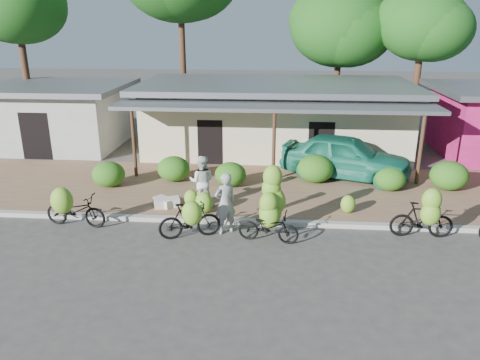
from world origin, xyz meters
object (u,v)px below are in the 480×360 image
object	(u,v)px
tree_near_right	(419,23)
bike_right	(424,217)
bike_far_left	(73,209)
bike_center	(270,212)
sack_near	(167,202)
bike_left	(190,219)
tree_center_right	(337,24)
teal_van	(345,156)
vendor	(225,203)
tree_back_left	(13,1)
bystander	(202,181)
sack_far	(164,202)

from	to	relation	value
tree_near_right	bike_right	size ratio (longest dim) A/B	4.18
bike_far_left	bike_center	xyz separation A→B (m)	(6.12, -0.24, 0.21)
sack_near	bike_left	bearing A→B (deg)	-60.70
tree_center_right	bike_right	xyz separation A→B (m)	(1.17, -15.28, -5.22)
tree_center_right	teal_van	size ratio (longest dim) A/B	1.59
bike_right	teal_van	xyz separation A→B (m)	(-1.60, 5.36, 0.27)
bike_center	vendor	distance (m)	1.39
tree_center_right	tree_near_right	size ratio (longest dim) A/B	1.04
tree_back_left	bike_far_left	xyz separation A→B (m)	(7.54, -11.81, -6.46)
tree_center_right	sack_near	xyz separation A→B (m)	(-6.89, -13.67, -5.67)
bystander	teal_van	distance (m)	6.35
tree_back_left	tree_near_right	world-z (taller)	tree_back_left
bike_center	bike_far_left	bearing A→B (deg)	96.98
bystander	teal_van	size ratio (longest dim) A/B	0.35
tree_near_right	bike_left	size ratio (longest dim) A/B	4.04
bike_right	bystander	distance (m)	7.09
bike_right	teal_van	distance (m)	5.60
bike_center	bystander	distance (m)	3.12
sack_near	tree_back_left	bearing A→B (deg)	134.81
bike_far_left	teal_van	size ratio (longest dim) A/B	0.40
tree_near_right	teal_van	world-z (taller)	tree_near_right
tree_back_left	bike_left	bearing A→B (deg)	-47.46
sack_near	bystander	distance (m)	1.43
sack_near	vendor	size ratio (longest dim) A/B	0.44
vendor	teal_van	xyz separation A→B (m)	(4.26, 5.36, 0.03)
tree_center_right	bike_center	distance (m)	16.69
tree_back_left	vendor	distance (m)	18.11
sack_far	teal_van	size ratio (longest dim) A/B	0.15
tree_back_left	bike_far_left	distance (m)	15.43
tree_back_left	vendor	xyz separation A→B (m)	(12.31, -11.79, -6.13)
bike_left	bystander	size ratio (longest dim) A/B	1.08
tree_near_right	bike_center	size ratio (longest dim) A/B	3.56
bike_far_left	bike_center	world-z (taller)	bike_center
bike_left	bystander	xyz separation A→B (m)	(-0.01, 2.33, 0.38)
bystander	sack_far	bearing A→B (deg)	4.76
vendor	teal_van	size ratio (longest dim) A/B	0.38
bike_center	teal_van	world-z (taller)	bike_center
sack_near	bike_far_left	bearing A→B (deg)	-147.50
tree_center_right	bike_left	distance (m)	17.64
tree_center_right	sack_far	world-z (taller)	tree_center_right
bike_far_left	sack_near	size ratio (longest dim) A/B	2.42
tree_near_right	bike_far_left	bearing A→B (deg)	-135.32
bike_far_left	sack_far	distance (m)	3.00
sack_near	sack_far	xyz separation A→B (m)	(-0.11, 0.07, -0.01)
vendor	sack_far	bearing A→B (deg)	-69.94
sack_near	sack_far	size ratio (longest dim) A/B	1.13
vendor	bystander	distance (m)	2.04
vendor	tree_back_left	bearing A→B (deg)	-77.65
bike_center	bystander	size ratio (longest dim) A/B	1.22
bike_left	bike_far_left	bearing A→B (deg)	63.86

